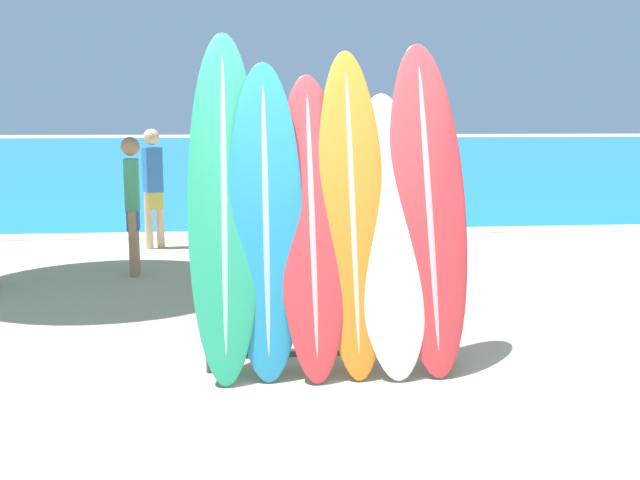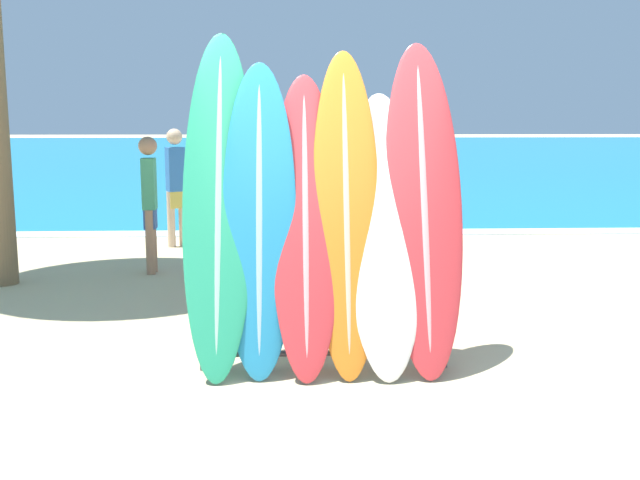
# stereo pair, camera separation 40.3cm
# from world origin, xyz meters

# --- Properties ---
(ground_plane) EXTENTS (160.00, 160.00, 0.00)m
(ground_plane) POSITION_xyz_m (0.00, 0.00, 0.00)
(ground_plane) COLOR #CCB789
(ocean_water) EXTENTS (120.00, 60.00, 0.01)m
(ocean_water) POSITION_xyz_m (0.00, 36.58, 0.00)
(ocean_water) COLOR teal
(ocean_water) RESTS_ON ground_plane
(surfboard_rack) EXTENTS (1.86, 0.04, 0.83)m
(surfboard_rack) POSITION_xyz_m (-0.08, 0.63, 0.45)
(surfboard_rack) COLOR #47474C
(surfboard_rack) RESTS_ON ground_plane
(surfboard_slot_0) EXTENTS (0.54, 1.04, 2.53)m
(surfboard_slot_0) POSITION_xyz_m (-0.85, 0.77, 1.26)
(surfboard_slot_0) COLOR #289E70
(surfboard_slot_0) RESTS_ON ground_plane
(surfboard_slot_1) EXTENTS (0.55, 0.79, 2.29)m
(surfboard_slot_1) POSITION_xyz_m (-0.55, 0.70, 1.14)
(surfboard_slot_1) COLOR teal
(surfboard_slot_1) RESTS_ON ground_plane
(surfboard_slot_2) EXTENTS (0.52, 0.96, 2.21)m
(surfboard_slot_2) POSITION_xyz_m (-0.21, 0.71, 1.10)
(surfboard_slot_2) COLOR red
(surfboard_slot_2) RESTS_ON ground_plane
(surfboard_slot_3) EXTENTS (0.51, 0.94, 2.39)m
(surfboard_slot_3) POSITION_xyz_m (0.09, 0.73, 1.19)
(surfboard_slot_3) COLOR orange
(surfboard_slot_3) RESTS_ON ground_plane
(surfboard_slot_4) EXTENTS (0.57, 0.91, 2.06)m
(surfboard_slot_4) POSITION_xyz_m (0.37, 0.68, 1.03)
(surfboard_slot_4) COLOR silver
(surfboard_slot_4) RESTS_ON ground_plane
(surfboard_slot_5) EXTENTS (0.58, 0.99, 2.45)m
(surfboard_slot_5) POSITION_xyz_m (0.67, 0.75, 1.23)
(surfboard_slot_5) COLOR red
(surfboard_slot_5) RESTS_ON ground_plane
(person_near_water) EXTENTS (0.29, 0.26, 1.71)m
(person_near_water) POSITION_xyz_m (-1.97, 6.11, 0.93)
(person_near_water) COLOR beige
(person_near_water) RESTS_ON ground_plane
(person_mid_beach) EXTENTS (0.28, 0.25, 1.66)m
(person_mid_beach) POSITION_xyz_m (-0.82, 3.27, 0.91)
(person_mid_beach) COLOR beige
(person_mid_beach) RESTS_ON ground_plane
(person_far_left) EXTENTS (0.25, 0.30, 1.77)m
(person_far_left) POSITION_xyz_m (-0.33, 4.05, 0.97)
(person_far_left) COLOR tan
(person_far_left) RESTS_ON ground_plane
(person_far_right) EXTENTS (0.22, 0.28, 1.64)m
(person_far_right) POSITION_xyz_m (-2.00, 4.22, 0.90)
(person_far_right) COLOR #A87A5B
(person_far_right) RESTS_ON ground_plane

